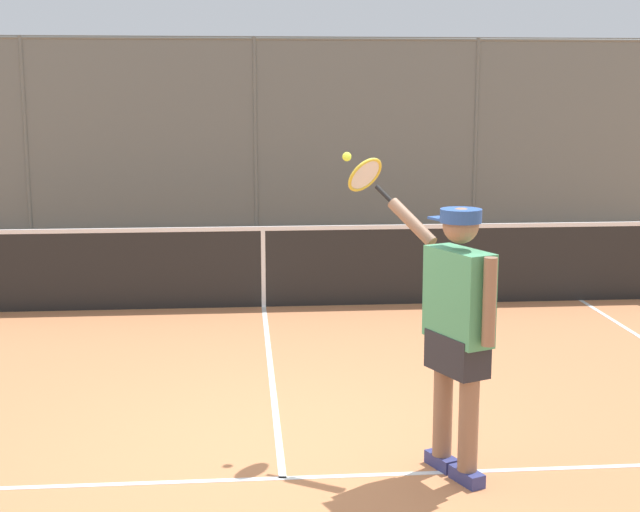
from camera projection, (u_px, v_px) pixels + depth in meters
name	position (u px, v px, depth m)	size (l,w,h in m)	color
ground_plane	(279.00, 446.00, 6.62)	(60.00, 60.00, 0.00)	#C67A4C
court_line_markings	(285.00, 498.00, 5.76)	(7.78, 8.91, 0.01)	white
fence_backdrop	(255.00, 147.00, 15.70)	(17.75, 1.37, 3.38)	slate
tennis_net	(263.00, 266.00, 10.76)	(10.00, 0.09, 1.07)	#2D2D2D
tennis_player	(456.00, 318.00, 5.94)	(0.88, 1.26, 2.09)	navy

